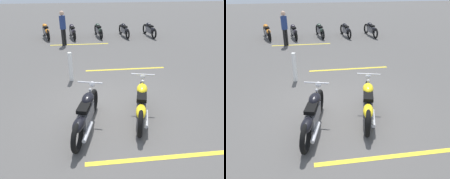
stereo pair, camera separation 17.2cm
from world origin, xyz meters
The scene contains 13 objects.
ground_plane centered at (0.00, 0.00, 0.00)m, with size 60.00×60.00×0.00m, color #514F4C.
motorcycle_bright_foreground centered at (-0.46, -0.70, 0.46)m, with size 2.18×0.78×1.04m.
motorcycle_dark_foreground centered at (-0.80, 0.72, 0.46)m, with size 2.18×0.79×1.04m.
motorcycle_row_far_left centered at (8.52, -3.40, 0.43)m, with size 2.08×0.41×0.79m.
motorcycle_row_left centered at (8.62, -1.81, 0.42)m, with size 2.02×0.41×0.76m.
motorcycle_row_center centered at (8.75, -0.22, 0.42)m, with size 2.04×0.45×0.77m.
motorcycle_row_right centered at (8.62, 1.36, 0.43)m, with size 2.08×0.51×0.79m.
motorcycle_row_far_right centered at (8.78, 2.94, 0.45)m, with size 2.12×0.72×0.82m.
bystander_near_row centered at (7.06, 1.77, 1.00)m, with size 0.32×0.31×1.80m.
bollard_post centered at (2.25, 1.20, 0.52)m, with size 0.14×0.14×1.03m, color white.
parking_stripe_near centered at (-1.94, -0.82, 0.00)m, with size 3.20×0.12×0.01m, color yellow.
parking_stripe_mid centered at (3.09, -0.92, 0.00)m, with size 3.20×0.12×0.01m, color yellow.
parking_stripe_far centered at (7.11, 0.95, 0.00)m, with size 3.20×0.12×0.01m, color yellow.
Camera 1 is at (-5.33, 0.65, 3.34)m, focal length 36.21 mm.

